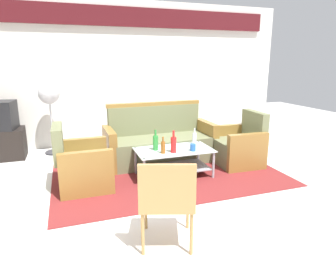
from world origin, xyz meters
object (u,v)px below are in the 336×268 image
bottle_clear (194,138)px  armchair_left (82,167)px  bottle_green (156,142)px  cup (193,147)px  bottle_brown (163,147)px  pedestal_fan (49,98)px  couch (160,143)px  tv_stand (0,144)px  wicker_chair (167,197)px  coffee_table (174,159)px  bottle_red (174,144)px  armchair_right (238,147)px

bottle_clear → armchair_left: bearing=-175.7°
bottle_green → cup: size_ratio=2.96×
bottle_brown → pedestal_fan: pedestal_fan is taller
couch → bottle_clear: size_ratio=7.24×
armchair_left → bottle_brown: 1.11m
bottle_clear → bottle_green: size_ratio=0.85×
tv_stand → wicker_chair: size_ratio=0.95×
coffee_table → pedestal_fan: 2.56m
bottle_green → pedestal_fan: size_ratio=0.23×
bottle_red → wicker_chair: wicker_chair is taller
coffee_table → wicker_chair: (-0.64, -1.58, 0.22)m
coffee_table → bottle_brown: 0.33m
couch → pedestal_fan: (-1.70, 1.06, 0.70)m
armchair_left → cup: armchair_left is taller
armchair_right → bottle_clear: size_ratio=3.39×
couch → cup: (0.22, -0.86, 0.14)m
bottle_red → bottle_green: bearing=137.1°
bottle_brown → bottle_red: (0.15, -0.00, 0.03)m
bottle_clear → wicker_chair: size_ratio=0.30×
bottle_brown → bottle_green: (-0.05, 0.18, 0.02)m
couch → bottle_red: (-0.06, -0.84, 0.21)m
coffee_table → pedestal_fan: bearing=133.8°
armchair_right → wicker_chair: bearing=135.5°
armchair_left → armchair_right: size_ratio=1.00×
armchair_right → pedestal_fan: size_ratio=0.67×
bottle_clear → wicker_chair: (-1.04, -1.74, -0.01)m
armchair_right → bottle_green: 1.46m
armchair_right → tv_stand: armchair_right is taller
bottle_clear → wicker_chair: bearing=-120.8°
armchair_left → bottle_clear: (1.68, 0.13, 0.22)m
armchair_right → cup: (-0.95, -0.31, 0.17)m
armchair_left → pedestal_fan: pedestal_fan is taller
wicker_chair → tv_stand: bearing=138.5°
bottle_clear → pedestal_fan: bearing=142.5°
bottle_green → tv_stand: size_ratio=0.37×
couch → bottle_brown: 0.88m
pedestal_fan → armchair_right: bearing=-29.2°
armchair_left → pedestal_fan: (-0.41, 1.73, 0.73)m
tv_stand → armchair_left: bearing=-52.8°
couch → pedestal_fan: pedestal_fan is taller
couch → armchair_left: couch is taller
bottle_red → cup: 0.29m
bottle_clear → pedestal_fan: pedestal_fan is taller
armchair_left → cup: bearing=82.7°
couch → bottle_brown: bearing=74.4°
armchair_left → cup: size_ratio=8.50×
bottle_brown → wicker_chair: size_ratio=0.28×
bottle_brown → bottle_clear: bottle_clear is taller
bottle_red → tv_stand: bearing=143.6°
couch → coffee_table: (-0.01, -0.71, -0.04)m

